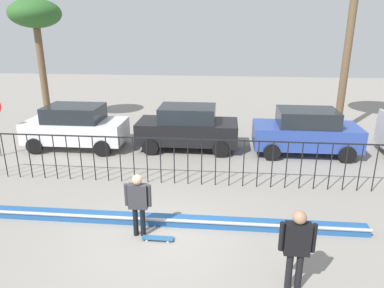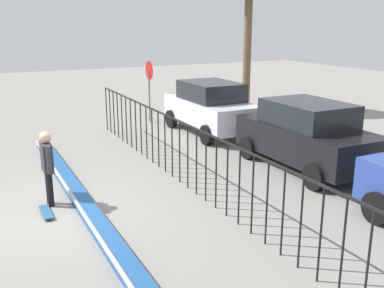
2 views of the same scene
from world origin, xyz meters
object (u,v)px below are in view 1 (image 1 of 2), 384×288
Objects in this scene: skateboarder at (138,200)px; parked_car_blue at (306,131)px; skateboard at (158,238)px; camera_operator at (297,243)px; palm_tree_short at (35,18)px; parked_car_white at (76,126)px; parked_car_black at (188,127)px.

parked_car_blue is at bearing 21.02° from skateboarder.
camera_operator reaches higher than skateboard.
parked_car_blue is at bearing -14.80° from palm_tree_short.
parked_car_white is 9.86m from parked_car_blue.
parked_car_white is (-4.37, 6.58, -0.05)m from skateboarder.
parked_car_black is at bearing 86.89° from skateboard.
camera_operator is at bearing -104.45° from parked_car_blue.
parked_car_black is at bearing 55.86° from skateboarder.
palm_tree_short reaches higher than parked_car_blue.
skateboarder is 13.40m from palm_tree_short.
skateboarder is at bearing -95.07° from parked_car_black.
camera_operator is (3.63, -1.63, 0.06)m from skateboarder.
palm_tree_short is at bearing 4.36° from camera_operator.
camera_operator is (3.12, -1.44, 1.02)m from skateboard.
parked_car_black is 0.67× the size of palm_tree_short.
camera_operator is 0.28× the size of palm_tree_short.
skateboarder is 1.11m from skateboard.
parked_car_white is at bearing -176.78° from parked_car_black.
parked_car_white and parked_car_black have the same top height.
skateboarder is 3.98m from camera_operator.
skateboarder is 6.94m from parked_car_black.
skateboard is 0.19× the size of parked_car_black.
parked_car_black is (-3.12, 8.55, -0.11)m from camera_operator.
parked_car_black is 1.00× the size of parked_car_blue.
camera_operator is at bearing -54.09° from skateboarder.
parked_car_blue is (9.86, 0.19, 0.00)m from parked_car_white.
skateboarder is 0.27× the size of palm_tree_short.
skateboarder is at bearing 27.00° from camera_operator.
palm_tree_short is (-3.09, 3.61, 4.54)m from parked_car_white.
palm_tree_short reaches higher than skateboarder.
parked_car_white is at bearing 5.43° from camera_operator.
parked_car_white is 0.67× the size of palm_tree_short.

